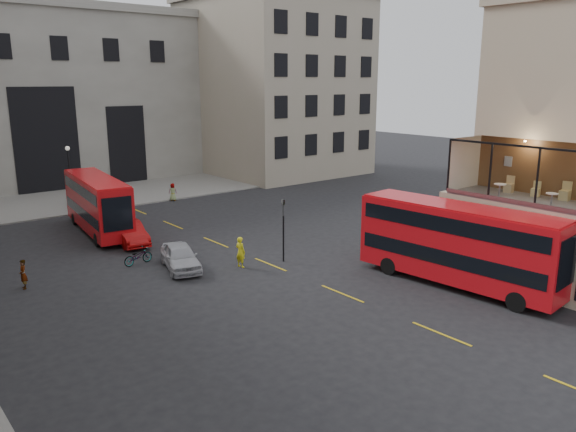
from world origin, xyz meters
TOP-DOWN VIEW (x-y plane):
  - ground at (0.00, 0.00)m, footprint 140.00×140.00m
  - host_frontage at (6.50, 0.00)m, footprint 3.00×11.00m
  - cafe_floor at (6.50, 0.00)m, footprint 3.00×10.00m
  - gateway at (-5.00, 47.99)m, footprint 35.00×10.60m
  - building_right at (20.00, 39.97)m, footprint 16.60×18.60m
  - pavement_far at (-6.00, 38.00)m, footprint 40.00×12.00m
  - traffic_light_near at (-1.00, 12.00)m, footprint 0.16×0.20m
  - street_lamp_b at (-6.00, 34.00)m, footprint 0.36×0.36m
  - bus_near at (3.50, 3.10)m, footprint 3.40×11.00m
  - bus_far at (-7.03, 25.42)m, footprint 3.49×10.21m
  - car_a at (-6.45, 14.65)m, footprint 2.89×4.65m
  - car_b at (-6.55, 21.35)m, footprint 2.18×4.66m
  - bicycle at (-7.97, 17.02)m, footprint 1.91×0.88m
  - cyclist at (-3.58, 12.77)m, footprint 0.56×0.74m
  - pedestrian_b at (-5.53, 35.66)m, footprint 1.25×1.08m
  - pedestrian_c at (-4.56, 35.99)m, footprint 1.03×0.64m
  - pedestrian_d at (2.23, 31.88)m, footprint 0.92×0.86m
  - pedestrian_e at (-14.29, 17.04)m, footprint 0.44×0.61m
  - cafe_table_mid at (5.42, -0.59)m, footprint 0.56×0.56m
  - cafe_table_far at (5.48, 2.17)m, footprint 0.61×0.61m
  - cafe_chair_b at (7.64, -0.21)m, footprint 0.52×0.52m
  - cafe_chair_c at (7.41, 1.21)m, footprint 0.46×0.46m
  - cafe_chair_d at (7.36, 2.71)m, footprint 0.51×0.51m

SIDE VIEW (x-z plane):
  - ground at x=0.00m, z-range 0.00..0.00m
  - pavement_far at x=-6.00m, z-range 0.00..0.12m
  - bicycle at x=-7.97m, z-range 0.00..0.97m
  - car_a at x=-6.45m, z-range 0.00..1.48m
  - car_b at x=-6.55m, z-range 0.00..1.48m
  - pedestrian_e at x=-14.29m, z-range 0.00..1.56m
  - pedestrian_d at x=2.23m, z-range 0.00..1.59m
  - pedestrian_c at x=-4.56m, z-range 0.00..1.63m
  - pedestrian_b at x=-5.53m, z-range 0.00..1.68m
  - cyclist at x=-3.58m, z-range 0.00..1.82m
  - bus_far at x=-7.03m, z-range 0.25..4.24m
  - host_frontage at x=6.50m, z-range 0.00..4.50m
  - street_lamp_b at x=-6.00m, z-range -0.27..5.06m
  - traffic_light_near at x=-1.00m, z-range 0.52..4.32m
  - bus_near at x=3.50m, z-range 0.27..4.59m
  - cafe_floor at x=6.50m, z-range 4.50..4.60m
  - cafe_chair_c at x=7.41m, z-range 4.44..5.25m
  - cafe_chair_d at x=7.36m, z-range 4.42..5.32m
  - cafe_chair_b at x=7.64m, z-range 4.41..5.37m
  - cafe_table_mid at x=5.42m, z-range 4.71..5.42m
  - cafe_table_far at x=5.48m, z-range 4.72..5.49m
  - gateway at x=-5.00m, z-range 0.39..18.39m
  - building_right at x=20.00m, z-range 0.39..20.39m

